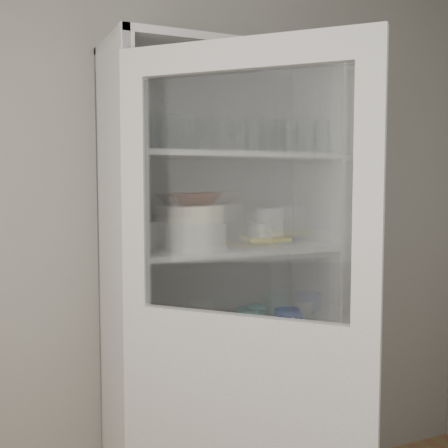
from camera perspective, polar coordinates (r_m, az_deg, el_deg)
name	(u,v)px	position (r m, az deg, el deg)	size (l,w,h in m)	color
wall_back	(163,234)	(2.57, -6.19, -1.04)	(3.60, 0.02, 2.60)	#A3A29D
pantry_cabinet	(218,315)	(2.55, -0.61, -9.24)	(1.00, 0.45, 2.10)	silver
cupboard_door	(242,381)	(1.95, 1.81, -15.69)	(0.63, 0.69, 2.00)	silver
tumbler_0	(142,131)	(2.13, -8.28, 9.35)	(0.07, 0.07, 0.14)	silver
tumbler_1	(151,131)	(2.15, -7.47, 9.37)	(0.07, 0.07, 0.14)	silver
tumbler_2	(186,133)	(2.19, -3.87, 9.22)	(0.07, 0.07, 0.13)	silver
tumbler_3	(253,135)	(2.32, 3.01, 9.04)	(0.07, 0.07, 0.14)	silver
tumbler_4	(290,137)	(2.42, 6.74, 8.80)	(0.07, 0.07, 0.14)	silver
tumbler_5	(280,138)	(2.40, 5.73, 8.73)	(0.06, 0.06, 0.13)	silver
tumbler_6	(322,137)	(2.52, 9.90, 8.67)	(0.07, 0.07, 0.14)	silver
tumbler_7	(133,134)	(2.26, -9.27, 9.03)	(0.07, 0.07, 0.13)	silver
tumbler_8	(182,136)	(2.35, -4.30, 8.87)	(0.07, 0.07, 0.13)	silver
tumbler_9	(169,133)	(2.36, -5.56, 9.15)	(0.08, 0.08, 0.16)	silver
tumbler_10	(256,137)	(2.50, 3.23, 8.77)	(0.07, 0.07, 0.15)	silver
tumbler_11	(277,140)	(2.56, 5.37, 8.48)	(0.06, 0.06, 0.13)	silver
goblet_0	(124,133)	(2.39, -10.15, 9.13)	(0.07, 0.07, 0.16)	silver
goblet_1	(209,134)	(2.53, -1.51, 9.11)	(0.08, 0.08, 0.18)	silver
goblet_2	(233,136)	(2.55, 0.95, 8.95)	(0.07, 0.07, 0.17)	silver
goblet_3	(277,135)	(2.65, 5.39, 8.97)	(0.08, 0.08, 0.19)	silver
plate_stack_front	(196,236)	(2.29, -2.90, -1.27)	(0.25, 0.25, 0.11)	silver
plate_stack_back	(148,233)	(2.44, -7.72, -0.94)	(0.22, 0.22, 0.11)	silver
cream_bowl	(196,214)	(2.28, -2.90, 1.02)	(0.23, 0.23, 0.07)	silver
terracotta_bowl	(196,199)	(2.28, -2.91, 2.54)	(0.21, 0.21, 0.05)	#4B271B
glass_platter	(265,242)	(2.53, 4.17, -1.80)	(0.29, 0.29, 0.02)	silver
yellow_trivet	(265,238)	(2.53, 4.17, -1.47)	(0.19, 0.19, 0.01)	yellow
white_ramekin	(265,230)	(2.53, 4.17, -0.59)	(0.15, 0.15, 0.06)	silver
grey_bowl_stack	(269,226)	(2.54, 4.64, -0.17)	(0.12, 0.12, 0.16)	silver
mug_blue	(288,320)	(2.59, 6.53, -9.70)	(0.13, 0.13, 0.10)	#223C98
mug_teal	(247,320)	(2.59, 2.37, -9.68)	(0.11, 0.11, 0.10)	teal
mug_white	(285,325)	(2.55, 6.20, -10.18)	(0.09, 0.09, 0.08)	silver
teal_jar	(256,318)	(2.61, 3.31, -9.56)	(0.09, 0.09, 0.10)	teal
measuring_cups	(190,341)	(2.38, -3.47, -11.79)	(0.09, 0.09, 0.04)	#B4B0C6
white_canister	(174,327)	(2.45, -5.11, -10.37)	(0.10, 0.10, 0.12)	silver
cream_dish	(204,423)	(2.58, -2.06, -19.53)	(0.22, 0.22, 0.07)	silver
tin_box	(278,408)	(2.76, 5.48, -18.08)	(0.18, 0.13, 0.06)	gray
tumbler_12	(192,135)	(2.30, -3.25, 9.00)	(0.07, 0.07, 0.13)	silver
tumbler_13	(272,138)	(2.52, 4.87, 8.67)	(0.07, 0.07, 0.14)	silver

